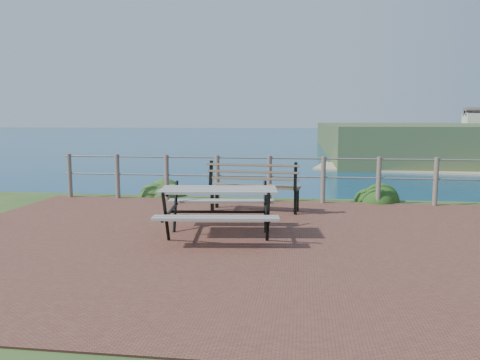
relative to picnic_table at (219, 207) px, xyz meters
name	(u,v)px	position (x,y,z in m)	size (l,w,h in m)	color
ground	(253,242)	(0.55, -0.18, -0.47)	(10.00, 7.00, 0.12)	brown
ocean	(302,124)	(0.55, 199.82, -0.47)	(1200.00, 1200.00, 0.00)	#135A77
safety_railing	(269,176)	(0.55, 3.17, 0.10)	(9.40, 0.10, 1.00)	#6B5B4C
picnic_table	(219,207)	(0.00, 0.00, 0.00)	(1.82, 1.51, 0.74)	gray
park_bench	(255,179)	(0.34, 2.08, 0.18)	(1.80, 0.61, 0.99)	brown
shrub_lip_west	(165,195)	(-2.01, 3.81, -0.47)	(0.84, 0.84, 0.61)	#2C531F
shrub_lip_east	(369,201)	(2.74, 3.70, -0.47)	(0.83, 0.83, 0.59)	#184013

